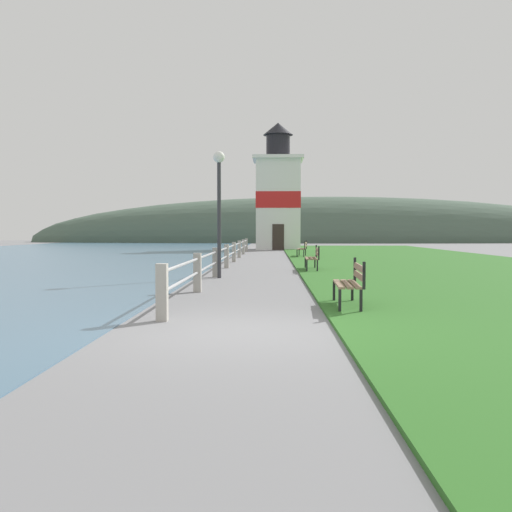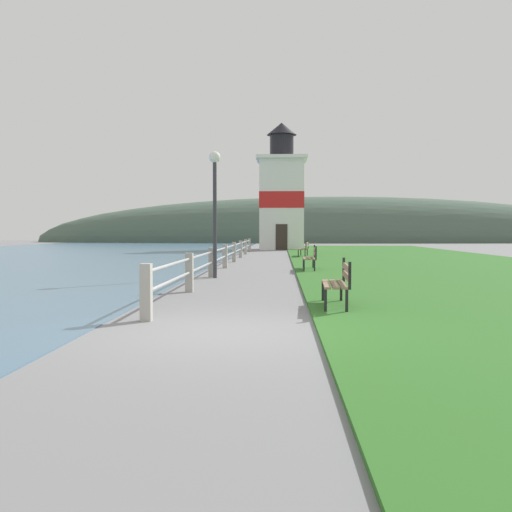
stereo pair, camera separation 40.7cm
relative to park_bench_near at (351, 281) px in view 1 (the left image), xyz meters
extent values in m
plane|color=slate|center=(-1.99, -2.59, -0.54)|extent=(160.00, 160.00, 0.00)
cube|color=#2D6623|center=(5.43, 16.28, -0.51)|extent=(12.00, 56.64, 0.06)
cube|color=#A8A399|center=(-3.31, -1.59, -0.06)|extent=(0.18, 0.18, 0.95)
cube|color=#A8A399|center=(-3.31, 2.85, -0.06)|extent=(0.18, 0.18, 0.95)
cube|color=#A8A399|center=(-3.31, 7.29, -0.06)|extent=(0.18, 0.18, 0.95)
cube|color=#A8A399|center=(-3.31, 11.73, -0.06)|extent=(0.18, 0.18, 0.95)
cube|color=#A8A399|center=(-3.31, 16.17, -0.06)|extent=(0.18, 0.18, 0.95)
cube|color=#A8A399|center=(-3.31, 20.62, -0.06)|extent=(0.18, 0.18, 0.95)
cube|color=#A8A399|center=(-3.31, 25.06, -0.06)|extent=(0.18, 0.18, 0.95)
cube|color=#A8A399|center=(-3.31, 29.50, -0.06)|extent=(0.18, 0.18, 0.95)
cylinder|color=#B2B2B7|center=(-3.31, 13.95, 0.27)|extent=(0.06, 31.09, 0.06)
cylinder|color=#B2B2B7|center=(-3.31, 13.95, -0.06)|extent=(0.06, 31.09, 0.06)
cube|color=#846B51|center=(-0.24, 0.01, -0.07)|extent=(0.19, 1.65, 0.04)
cube|color=#846B51|center=(-0.09, 0.00, -0.07)|extent=(0.19, 1.65, 0.04)
cube|color=#846B51|center=(0.06, 0.00, -0.07)|extent=(0.19, 1.65, 0.04)
cube|color=#846B51|center=(0.14, -0.01, 0.25)|extent=(0.13, 1.65, 0.11)
cube|color=#846B51|center=(0.14, -0.01, 0.09)|extent=(0.13, 1.65, 0.11)
cube|color=black|center=(-0.31, -0.79, -0.31)|extent=(0.05, 0.05, 0.45)
cube|color=black|center=(-0.24, 0.81, -0.31)|extent=(0.05, 0.05, 0.45)
cube|color=black|center=(0.06, -0.80, -0.31)|extent=(0.05, 0.05, 0.45)
cube|color=black|center=(0.13, 0.79, -0.31)|extent=(0.05, 0.05, 0.45)
cube|color=black|center=(0.11, -0.80, 0.16)|extent=(0.05, 0.05, 0.49)
cube|color=black|center=(0.18, 0.79, 0.16)|extent=(0.05, 0.05, 0.49)
cube|color=#846B51|center=(-0.21, 10.22, -0.07)|extent=(0.17, 1.91, 0.04)
cube|color=#846B51|center=(-0.06, 10.22, -0.07)|extent=(0.17, 1.91, 0.04)
cube|color=#846B51|center=(0.09, 10.21, -0.07)|extent=(0.17, 1.91, 0.04)
cube|color=#846B51|center=(0.17, 10.21, 0.25)|extent=(0.11, 1.91, 0.11)
cube|color=#846B51|center=(0.17, 10.21, 0.09)|extent=(0.11, 1.91, 0.11)
cube|color=black|center=(-0.27, 9.30, -0.31)|extent=(0.05, 0.05, 0.45)
cube|color=black|center=(-0.22, 11.15, -0.31)|extent=(0.05, 0.05, 0.45)
cube|color=black|center=(0.10, 9.29, -0.31)|extent=(0.05, 0.05, 0.45)
cube|color=black|center=(0.15, 11.14, -0.31)|extent=(0.05, 0.05, 0.45)
cube|color=black|center=(0.15, 9.28, 0.16)|extent=(0.05, 0.05, 0.49)
cube|color=black|center=(0.20, 11.14, 0.16)|extent=(0.05, 0.05, 0.49)
cube|color=#846B51|center=(0.01, 21.23, -0.07)|extent=(0.32, 1.95, 0.04)
cube|color=#846B51|center=(0.16, 21.21, -0.07)|extent=(0.32, 1.95, 0.04)
cube|color=#846B51|center=(0.30, 21.20, -0.07)|extent=(0.32, 1.95, 0.04)
cube|color=#846B51|center=(0.39, 21.19, 0.25)|extent=(0.27, 1.95, 0.11)
cube|color=#846B51|center=(0.39, 21.19, 0.09)|extent=(0.27, 1.95, 0.11)
cube|color=black|center=(-0.13, 20.29, -0.31)|extent=(0.06, 0.06, 0.45)
cube|color=black|center=(0.08, 22.18, -0.31)|extent=(0.06, 0.06, 0.45)
cube|color=black|center=(0.24, 20.25, -0.31)|extent=(0.06, 0.06, 0.45)
cube|color=black|center=(0.44, 22.14, -0.31)|extent=(0.06, 0.06, 0.45)
cube|color=black|center=(0.29, 20.24, 0.16)|extent=(0.06, 0.06, 0.49)
cube|color=black|center=(0.49, 22.13, 0.16)|extent=(0.06, 0.06, 0.49)
cube|color=white|center=(-1.02, 34.77, 3.00)|extent=(3.44, 3.44, 7.07)
cube|color=red|center=(-1.02, 34.77, 3.35)|extent=(3.48, 3.48, 1.27)
cube|color=white|center=(-1.02, 34.77, 6.66)|extent=(3.95, 3.95, 0.25)
cylinder|color=black|center=(-1.02, 34.77, 7.67)|extent=(1.89, 1.89, 1.76)
cone|color=black|center=(-1.02, 34.77, 9.03)|extent=(2.36, 2.36, 0.97)
cube|color=#332823|center=(-1.02, 33.03, 0.46)|extent=(0.90, 0.06, 2.00)
cylinder|color=#333338|center=(-3.16, 6.97, 1.26)|extent=(0.12, 0.12, 3.60)
sphere|color=white|center=(-3.16, 6.97, 3.24)|extent=(0.36, 0.36, 0.36)
ellipsoid|color=#475B4C|center=(6.01, 65.16, -0.54)|extent=(80.00, 16.00, 12.00)
camera|label=1|loc=(-1.51, -10.83, 0.94)|focal=40.00mm
camera|label=2|loc=(-1.11, -10.82, 0.94)|focal=40.00mm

